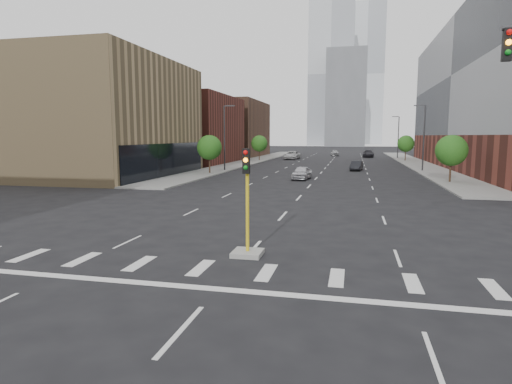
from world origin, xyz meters
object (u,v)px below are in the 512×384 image
(car_mid_right, at_px, (357,166))
(car_distant, at_px, (335,153))
(car_near_left, at_px, (302,173))
(car_deep_right, at_px, (368,154))
(car_far_left, at_px, (292,155))
(median_traffic_signal, at_px, (247,233))

(car_mid_right, bearing_deg, car_distant, 103.25)
(car_near_left, height_order, car_deep_right, car_deep_right)
(car_far_left, bearing_deg, car_mid_right, -62.03)
(car_far_left, height_order, car_deep_right, car_deep_right)
(car_mid_right, xyz_separation_m, car_deep_right, (2.87, 39.03, 0.18))
(median_traffic_signal, relative_size, car_deep_right, 0.74)
(car_near_left, distance_m, car_mid_right, 15.35)
(car_deep_right, bearing_deg, car_far_left, -140.31)
(car_mid_right, height_order, car_distant, car_distant)
(car_far_left, relative_size, car_deep_right, 1.04)
(car_deep_right, relative_size, car_distant, 1.37)
(car_near_left, xyz_separation_m, car_mid_right, (6.12, 14.08, -0.06))
(car_near_left, height_order, car_far_left, car_far_left)
(median_traffic_signal, distance_m, car_deep_right, 85.04)
(median_traffic_signal, xyz_separation_m, car_mid_right, (4.62, 45.68, -0.29))
(median_traffic_signal, xyz_separation_m, car_far_left, (-8.50, 73.00, -0.12))
(car_mid_right, bearing_deg, car_deep_right, 92.72)
(car_near_left, bearing_deg, car_distant, 94.41)
(median_traffic_signal, bearing_deg, car_near_left, 92.72)
(median_traffic_signal, height_order, car_near_left, median_traffic_signal)
(car_mid_right, bearing_deg, car_near_left, -106.56)
(car_far_left, bearing_deg, car_deep_right, 38.53)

